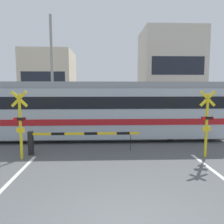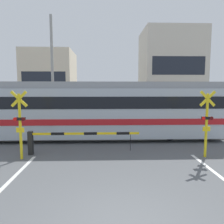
{
  "view_description": "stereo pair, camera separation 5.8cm",
  "coord_description": "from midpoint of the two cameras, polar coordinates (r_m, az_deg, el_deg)",
  "views": [
    {
      "loc": [
        -0.47,
        -4.18,
        2.98
      ],
      "look_at": [
        0.0,
        8.12,
        1.6
      ],
      "focal_mm": 35.0,
      "sensor_mm": 36.0,
      "label": 1
    },
    {
      "loc": [
        -0.41,
        -4.18,
        2.98
      ],
      "look_at": [
        0.0,
        8.12,
        1.6
      ],
      "focal_mm": 35.0,
      "sensor_mm": 36.0,
      "label": 2
    }
  ],
  "objects": [
    {
      "name": "rail_track_near",
      "position": [
        12.42,
        -0.09,
        -7.29
      ],
      "size": [
        50.0,
        0.1,
        0.08
      ],
      "color": "gray",
      "rests_on": "ground_plane"
    },
    {
      "name": "utility_pole_streetside",
      "position": [
        18.69,
        -15.5,
        10.44
      ],
      "size": [
        0.22,
        0.22,
        8.74
      ],
      "color": "gray",
      "rests_on": "ground_plane"
    },
    {
      "name": "crossing_signal_right",
      "position": [
        10.11,
        23.37,
        -2.14
      ],
      "size": [
        0.68,
        0.15,
        2.86
      ],
      "color": "yellow",
      "rests_on": "ground_plane"
    },
    {
      "name": "crossing_barrier_near",
      "position": [
        10.0,
        -12.67,
        -6.55
      ],
      "size": [
        4.94,
        0.2,
        1.06
      ],
      "color": "black",
      "rests_on": "ground_plane"
    },
    {
      "name": "pedestrian",
      "position": [
        19.61,
        -5.14,
        0.39
      ],
      "size": [
        0.38,
        0.22,
        1.64
      ],
      "color": "#23232D",
      "rests_on": "ground_plane"
    },
    {
      "name": "building_left_of_street",
      "position": [
        26.97,
        -15.9,
        7.42
      ],
      "size": [
        5.42,
        6.08,
        7.15
      ],
      "color": "beige",
      "rests_on": "ground_plane"
    },
    {
      "name": "crossing_signal_left",
      "position": [
        9.76,
        -23.01,
        -2.41
      ],
      "size": [
        0.68,
        0.15,
        2.86
      ],
      "color": "yellow",
      "rests_on": "ground_plane"
    },
    {
      "name": "crossing_barrier_far",
      "position": [
        16.03,
        7.52,
        -1.6
      ],
      "size": [
        4.94,
        0.2,
        1.06
      ],
      "color": "black",
      "rests_on": "ground_plane"
    },
    {
      "name": "rail_track_far",
      "position": [
        13.82,
        -0.31,
        -5.89
      ],
      "size": [
        50.0,
        0.1,
        0.08
      ],
      "color": "gray",
      "rests_on": "ground_plane"
    },
    {
      "name": "commuter_train",
      "position": [
        12.89,
        -7.28,
        0.93
      ],
      "size": [
        15.78,
        3.0,
        3.3
      ],
      "color": "#ADB7C1",
      "rests_on": "ground_plane"
    },
    {
      "name": "building_right_of_street",
      "position": [
        27.43,
        14.71,
        10.04
      ],
      "size": [
        6.72,
        6.08,
        9.64
      ],
      "color": "beige",
      "rests_on": "ground_plane"
    }
  ]
}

